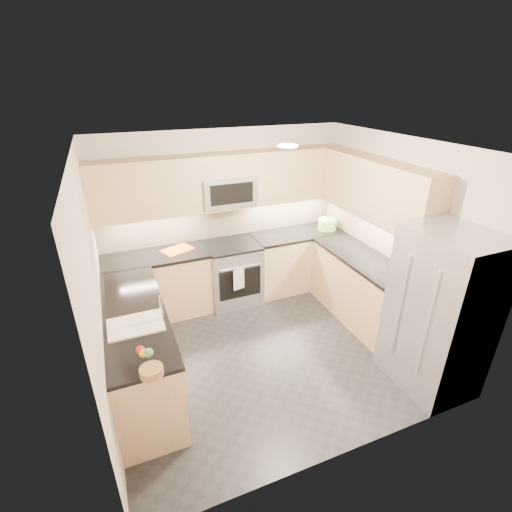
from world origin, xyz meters
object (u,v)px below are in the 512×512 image
Objects in this scene: refrigerator at (440,312)px; fruit_basket at (152,371)px; microwave at (227,190)px; utensil_bowl at (327,224)px; gas_range at (233,273)px; cutting_board at (178,250)px.

fruit_basket is (-2.90, 0.17, 0.07)m from refrigerator.
microwave reaches higher than utensil_bowl.
refrigerator is 6.27× the size of utensil_bowl.
fruit_basket reaches higher than gas_range.
fruit_basket is (-3.04, -2.22, -0.05)m from utensil_bowl.
cutting_board is (-2.36, 0.10, -0.08)m from utensil_bowl.
microwave is 2.65× the size of utensil_bowl.
microwave is 3.04m from refrigerator.
cutting_board is at bearing 131.73° from refrigerator.
fruit_basket is at bearing -121.39° from microwave.
refrigerator is 9.48× the size of fruit_basket.
gas_range is 1.25m from microwave.
microwave is (0.00, 0.12, 1.24)m from gas_range.
refrigerator reaches higher than gas_range.
utensil_bowl is at bearing -5.52° from microwave.
gas_range is 1.68m from utensil_bowl.
refrigerator is 4.48× the size of cutting_board.
microwave is 1.73m from utensil_bowl.
refrigerator reaches higher than cutting_board.
refrigerator is at bearing -3.42° from fruit_basket.
gas_range is at bearing -90.00° from microwave.
cutting_board is (-0.77, 0.07, 0.49)m from gas_range.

